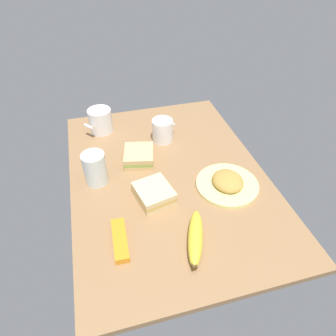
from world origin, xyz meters
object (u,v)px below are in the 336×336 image
plate_of_food (227,183)px  sandwich_side (139,156)px  banana (195,237)px  coffee_mug_black (100,120)px  glass_of_milk (95,170)px  coffee_mug_milky (163,130)px  sandwich_main (154,194)px  snack_bar (120,240)px

plate_of_food → sandwich_side: 31.85cm
banana → coffee_mug_black: bearing=-162.8°
glass_of_milk → banana: bearing=36.8°
plate_of_food → banana: 24.51cm
coffee_mug_milky → sandwich_main: coffee_mug_milky is taller
sandwich_side → plate_of_food: bearing=51.3°
glass_of_milk → snack_bar: size_ratio=0.82×
coffee_mug_milky → banana: 48.16cm
coffee_mug_milky → banana: (47.98, -3.31, -2.52)cm
glass_of_milk → snack_bar: glass_of_milk is taller
coffee_mug_black → sandwich_side: bearing=25.3°
plate_of_food → glass_of_milk: (-13.24, -40.08, 3.51)cm
plate_of_food → banana: (17.70, -16.94, 0.60)cm
plate_of_food → glass_of_milk: 42.35cm
plate_of_food → coffee_mug_milky: coffee_mug_milky is taller
coffee_mug_milky → glass_of_milk: bearing=-57.2°
snack_bar → glass_of_milk: bearing=-169.3°
coffee_mug_milky → glass_of_milk: size_ratio=0.88×
sandwich_main → coffee_mug_black: bearing=-164.5°
coffee_mug_milky → banana: size_ratio=0.52×
plate_of_food → coffee_mug_black: (-42.83, -35.63, 3.44)cm
sandwich_main → banana: size_ratio=0.72×
plate_of_food → sandwich_main: (-0.72, -23.92, 0.83)cm
plate_of_food → banana: size_ratio=1.09×
sandwich_main → sandwich_side: bearing=-177.3°
plate_of_food → banana: bearing=-43.7°
plate_of_food → glass_of_milk: size_ratio=1.82×
plate_of_food → glass_of_milk: glass_of_milk is taller
sandwich_main → sandwich_side: (-19.21, -0.91, 0.00)cm
glass_of_milk → snack_bar: bearing=8.2°
coffee_mug_milky → snack_bar: bearing=-27.9°
coffee_mug_black → banana: 63.42cm
glass_of_milk → coffee_mug_milky: bearing=122.8°
plate_of_food → coffee_mug_milky: 33.35cm
sandwich_main → glass_of_milk: size_ratio=1.21×
coffee_mug_black → snack_bar: coffee_mug_black is taller
sandwich_main → glass_of_milk: (-12.52, -16.16, 2.68)cm
sandwich_side → snack_bar: size_ratio=0.97×
plate_of_food → coffee_mug_black: bearing=-140.2°
coffee_mug_milky → plate_of_food: bearing=24.2°
plate_of_food → sandwich_main: 23.95cm
plate_of_food → snack_bar: 38.47cm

